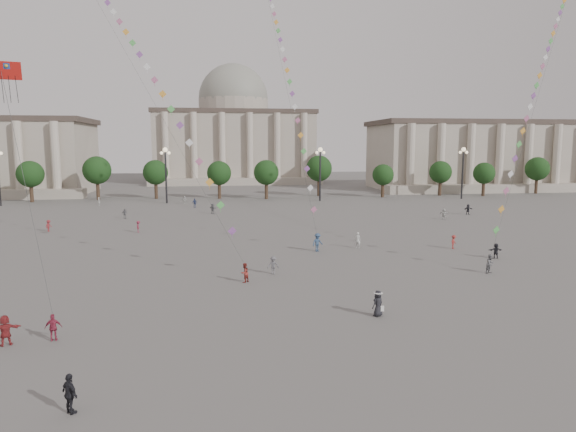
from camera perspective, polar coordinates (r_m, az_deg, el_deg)
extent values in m
plane|color=#5E5B58|center=(32.67, 1.86, -12.00)|extent=(360.00, 360.00, 0.00)
cube|color=#A19687|center=(148.78, 24.96, 5.97)|extent=(80.00, 22.00, 16.00)
cube|color=#443832|center=(148.84, 25.16, 9.28)|extent=(81.60, 22.44, 1.20)
cube|color=#A19687|center=(138.34, 27.69, 2.81)|extent=(84.00, 4.00, 2.00)
cube|color=#A19687|center=(160.36, -6.00, 7.46)|extent=(46.00, 30.00, 20.00)
cube|color=#443832|center=(160.64, -6.05, 11.24)|extent=(46.92, 30.60, 1.20)
cube|color=#A19687|center=(143.72, -5.73, 3.83)|extent=(48.30, 4.00, 2.00)
cylinder|color=#A19687|center=(160.76, -6.06, 11.92)|extent=(21.00, 21.00, 5.00)
sphere|color=gray|center=(160.96, -6.08, 12.81)|extent=(21.00, 21.00, 21.00)
cylinder|color=#34251A|center=(114.74, -26.51, 2.39)|extent=(0.70, 0.70, 3.52)
sphere|color=black|center=(114.50, -26.62, 4.23)|extent=(5.12, 5.12, 5.12)
cylinder|color=#34251A|center=(111.47, -20.65, 2.58)|extent=(0.70, 0.70, 3.52)
sphere|color=black|center=(111.22, -20.75, 4.47)|extent=(5.12, 5.12, 5.12)
cylinder|color=#34251A|center=(109.43, -14.51, 2.75)|extent=(0.70, 0.70, 3.52)
sphere|color=black|center=(109.18, -14.58, 4.67)|extent=(5.12, 5.12, 5.12)
cylinder|color=#34251A|center=(108.68, -8.21, 2.88)|extent=(0.70, 0.70, 3.52)
sphere|color=black|center=(108.42, -8.25, 4.82)|extent=(5.12, 5.12, 5.12)
cylinder|color=#34251A|center=(109.25, -1.90, 2.99)|extent=(0.70, 0.70, 3.52)
sphere|color=black|center=(109.00, -1.91, 4.91)|extent=(5.12, 5.12, 5.12)
cylinder|color=#34251A|center=(111.12, 4.28, 3.05)|extent=(0.70, 0.70, 3.52)
sphere|color=black|center=(110.87, 4.30, 4.95)|extent=(5.12, 5.12, 5.12)
cylinder|color=#34251A|center=(114.23, 10.18, 3.08)|extent=(0.70, 0.70, 3.52)
sphere|color=black|center=(113.99, 10.23, 4.92)|extent=(5.12, 5.12, 5.12)
cylinder|color=#34251A|center=(118.48, 15.72, 3.08)|extent=(0.70, 0.70, 3.52)
sphere|color=black|center=(118.25, 15.79, 4.86)|extent=(5.12, 5.12, 5.12)
cylinder|color=#34251A|center=(123.75, 20.83, 3.05)|extent=(0.70, 0.70, 3.52)
sphere|color=black|center=(123.53, 20.91, 4.75)|extent=(5.12, 5.12, 5.12)
cylinder|color=#34251A|center=(129.92, 25.49, 3.01)|extent=(0.70, 0.70, 3.52)
sphere|color=black|center=(129.71, 25.59, 4.62)|extent=(5.12, 5.12, 5.12)
sphere|color=#FFE5B2|center=(107.64, -29.29, 6.09)|extent=(0.60, 0.60, 0.60)
cylinder|color=#262628|center=(100.94, -13.40, 4.21)|extent=(0.36, 0.36, 10.00)
sphere|color=#FFE5B2|center=(100.76, -13.50, 7.17)|extent=(0.90, 0.90, 0.90)
sphere|color=#FFE5B2|center=(100.83, -13.88, 6.81)|extent=(0.60, 0.60, 0.60)
sphere|color=#FFE5B2|center=(100.70, -13.09, 6.84)|extent=(0.60, 0.60, 0.60)
cylinder|color=#262628|center=(102.47, 3.59, 4.47)|extent=(0.36, 0.36, 10.00)
sphere|color=#FFE5B2|center=(102.29, 3.61, 7.37)|extent=(0.90, 0.90, 0.90)
sphere|color=#FFE5B2|center=(102.16, 3.22, 7.04)|extent=(0.60, 0.60, 0.60)
sphere|color=#FFE5B2|center=(102.44, 4.00, 7.04)|extent=(0.60, 0.60, 0.60)
cylinder|color=#262628|center=(112.30, 18.82, 4.36)|extent=(0.36, 0.36, 10.00)
sphere|color=#FFE5B2|center=(112.14, 18.93, 7.01)|extent=(0.90, 0.90, 0.90)
sphere|color=#FFE5B2|center=(111.83, 18.60, 6.72)|extent=(0.60, 0.60, 0.60)
sphere|color=#FFE5B2|center=(112.46, 19.24, 6.69)|extent=(0.60, 0.60, 0.60)
imported|color=navy|center=(93.07, -10.34, 1.43)|extent=(1.03, 0.59, 1.65)
imported|color=maroon|center=(73.17, -25.05, -0.99)|extent=(0.89, 1.12, 1.51)
imported|color=#222228|center=(54.67, 22.09, -3.61)|extent=(1.41, 0.49, 1.51)
imported|color=silver|center=(99.02, -11.42, 1.74)|extent=(1.34, 1.24, 1.50)
imported|color=#5A595D|center=(44.59, -1.66, -5.49)|extent=(1.08, 0.70, 1.58)
imported|color=beige|center=(80.65, 16.93, 0.23)|extent=(1.62, 0.83, 1.67)
imported|color=#9E2F2B|center=(58.17, 17.93, -2.75)|extent=(1.07, 1.08, 1.50)
imported|color=black|center=(87.51, 19.38, 0.70)|extent=(1.57, 0.63, 1.65)
imported|color=silver|center=(101.22, -20.26, 1.53)|extent=(0.62, 0.65, 1.50)
imported|color=slate|center=(84.40, -8.37, 0.83)|extent=(1.48, 1.46, 1.70)
imported|color=beige|center=(56.17, 7.74, -2.67)|extent=(0.77, 0.68, 1.76)
imported|color=#5D5D61|center=(81.72, -17.70, 0.25)|extent=(0.96, 0.76, 1.52)
imported|color=maroon|center=(68.41, -16.29, -1.14)|extent=(0.69, 1.03, 1.48)
imported|color=#992942|center=(32.79, -24.62, -11.20)|extent=(0.97, 0.50, 1.58)
imported|color=black|center=(24.28, -23.07, -17.72)|extent=(1.02, 1.03, 1.75)
imported|color=maroon|center=(33.25, -28.91, -11.06)|extent=(1.69, 1.12, 1.74)
imported|color=maroon|center=(42.14, -4.84, -6.30)|extent=(0.97, 0.98, 1.60)
imported|color=navy|center=(54.00, 3.30, -2.94)|extent=(1.45, 1.22, 1.94)
imported|color=slate|center=(48.24, 21.55, -4.97)|extent=(1.00, 0.91, 1.67)
imported|color=black|center=(34.45, 9.96, -9.55)|extent=(1.00, 0.90, 1.72)
cone|color=white|center=(34.23, 9.99, -8.33)|extent=(0.52, 0.52, 0.14)
cylinder|color=white|center=(34.25, 9.99, -8.43)|extent=(0.60, 0.60, 0.02)
cube|color=white|center=(34.48, 10.43, -10.08)|extent=(0.22, 0.10, 0.35)
cube|color=red|center=(36.00, -29.29, 13.94)|extent=(2.26, 1.07, 1.02)
cube|color=#1E4AA5|center=(35.87, -28.80, 14.40)|extent=(0.39, 0.28, 0.34)
sphere|color=gold|center=(35.84, -28.83, 14.41)|extent=(0.20, 0.20, 0.20)
cylinder|color=#3F3F3F|center=(33.51, -27.09, 2.66)|extent=(0.02, 0.02, 14.77)
cylinder|color=#3F3F3F|center=(65.02, -18.13, 17.83)|extent=(0.02, 0.02, 66.67)
cube|color=#8E4F9F|center=(43.00, -6.22, -1.67)|extent=(0.76, 0.25, 0.76)
cube|color=#55BA56|center=(44.28, -7.51, 1.21)|extent=(0.76, 0.25, 0.76)
cube|color=gold|center=(45.70, -8.71, 3.73)|extent=(0.76, 0.25, 0.76)
cube|color=#BB638D|center=(47.22, -9.84, 5.98)|extent=(0.76, 0.25, 0.76)
cube|color=white|center=(48.82, -10.91, 8.01)|extent=(0.76, 0.25, 0.76)
cube|color=#8E4F9F|center=(50.50, -11.92, 9.85)|extent=(0.76, 0.25, 0.76)
cube|color=#55BA56|center=(52.23, -12.87, 11.51)|extent=(0.76, 0.25, 0.76)
cube|color=gold|center=(54.02, -13.76, 13.03)|extent=(0.76, 0.25, 0.76)
cube|color=#BB638D|center=(55.85, -14.61, 14.42)|extent=(0.76, 0.25, 0.76)
cube|color=white|center=(57.72, -15.41, 15.69)|extent=(0.76, 0.25, 0.76)
cube|color=#8E4F9F|center=(59.62, -16.17, 16.86)|extent=(0.76, 0.25, 0.76)
cube|color=#55BA56|center=(61.55, -16.89, 17.94)|extent=(0.76, 0.25, 0.76)
cube|color=gold|center=(63.50, -17.57, 18.92)|extent=(0.76, 0.25, 0.76)
cube|color=#BB638D|center=(65.48, -18.22, 19.84)|extent=(0.76, 0.25, 0.76)
cube|color=white|center=(67.48, -18.84, 20.68)|extent=(0.76, 0.25, 0.76)
cube|color=#8E4F9F|center=(69.49, -19.42, 21.46)|extent=(0.76, 0.25, 0.76)
cylinder|color=#3F3F3F|center=(75.49, -0.86, 17.21)|extent=(0.02, 0.02, 61.90)
cube|color=#BB638D|center=(55.11, 2.89, 0.72)|extent=(0.76, 0.25, 0.76)
cube|color=white|center=(56.51, 2.50, 3.14)|extent=(0.76, 0.25, 0.76)
cube|color=#8E4F9F|center=(58.02, 2.12, 5.28)|extent=(0.76, 0.25, 0.76)
cube|color=#55BA56|center=(59.61, 1.76, 7.20)|extent=(0.76, 0.25, 0.76)
cube|color=gold|center=(61.27, 1.42, 8.96)|extent=(0.76, 0.25, 0.76)
cube|color=#BB638D|center=(62.97, 1.09, 10.57)|extent=(0.76, 0.25, 0.76)
cube|color=white|center=(64.73, 0.77, 12.06)|extent=(0.76, 0.25, 0.76)
cube|color=#8E4F9F|center=(66.52, 0.47, 13.44)|extent=(0.76, 0.25, 0.76)
cube|color=#55BA56|center=(68.35, 0.18, 14.71)|extent=(0.76, 0.25, 0.76)
cube|color=gold|center=(70.20, -0.10, 15.90)|extent=(0.76, 0.25, 0.76)
cube|color=#BB638D|center=(72.09, -0.36, 17.00)|extent=(0.76, 0.25, 0.76)
cube|color=white|center=(73.99, -0.62, 18.03)|extent=(0.76, 0.25, 0.76)
cube|color=#8E4F9F|center=(75.92, -0.86, 18.99)|extent=(0.76, 0.25, 0.76)
cube|color=#55BA56|center=(77.86, -1.10, 19.89)|extent=(0.76, 0.25, 0.76)
cube|color=gold|center=(79.82, -1.32, 20.74)|extent=(0.76, 0.25, 0.76)
cube|color=#BB638D|center=(81.79, -1.54, 21.53)|extent=(0.76, 0.25, 0.76)
cube|color=white|center=(83.78, -1.75, 22.28)|extent=(0.76, 0.25, 0.76)
cylinder|color=#3F3F3F|center=(69.30, 26.48, 13.53)|extent=(0.02, 0.02, 56.18)
cube|color=#55BA56|center=(49.31, 22.14, -1.44)|extent=(0.76, 0.25, 0.76)
cube|color=gold|center=(50.67, 22.62, 0.71)|extent=(0.76, 0.25, 0.76)
cube|color=#BB638D|center=(52.11, 23.08, 2.60)|extent=(0.76, 0.25, 0.76)
cube|color=white|center=(53.61, 23.51, 4.30)|extent=(0.76, 0.25, 0.76)
cube|color=#8E4F9F|center=(55.17, 23.91, 5.85)|extent=(0.76, 0.25, 0.76)
cube|color=#55BA56|center=(56.76, 24.29, 7.28)|extent=(0.76, 0.25, 0.76)
cube|color=gold|center=(58.39, 24.65, 8.59)|extent=(0.76, 0.25, 0.76)
cube|color=#BB638D|center=(60.04, 24.99, 9.80)|extent=(0.76, 0.25, 0.76)
cube|color=white|center=(61.73, 25.31, 10.92)|extent=(0.76, 0.25, 0.76)
cube|color=#8E4F9F|center=(63.43, 25.61, 11.96)|extent=(0.76, 0.25, 0.76)
cube|color=#55BA56|center=(65.15, 25.91, 12.93)|extent=(0.76, 0.25, 0.76)
cube|color=gold|center=(66.90, 26.18, 13.84)|extent=(0.76, 0.25, 0.76)
cube|color=#BB638D|center=(68.65, 26.45, 14.68)|extent=(0.76, 0.25, 0.76)
cube|color=white|center=(70.42, 26.70, 15.48)|extent=(0.76, 0.25, 0.76)
cube|color=#8E4F9F|center=(72.21, 26.94, 16.22)|extent=(0.76, 0.25, 0.76)
cube|color=#55BA56|center=(74.00, 27.17, 16.92)|extent=(0.76, 0.25, 0.76)
cube|color=gold|center=(75.80, 27.39, 17.57)|extent=(0.76, 0.25, 0.76)
cube|color=#BB638D|center=(77.61, 27.60, 18.19)|extent=(0.76, 0.25, 0.76)
cube|color=white|center=(79.43, 27.80, 18.77)|extent=(0.76, 0.25, 0.76)
cube|color=#8E4F9F|center=(81.26, 28.00, 19.32)|extent=(0.76, 0.25, 0.76)
cube|color=#55BA56|center=(83.09, 28.18, 19.84)|extent=(0.76, 0.25, 0.76)
cube|color=gold|center=(84.92, 28.36, 20.33)|extent=(0.76, 0.25, 0.76)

